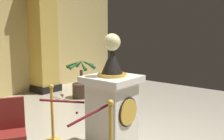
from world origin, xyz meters
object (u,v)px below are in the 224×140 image
potted_palm_right (81,85)px  cafe_chair_red (10,127)px  stanchion_near (53,122)px  pedestal_clock (112,105)px

potted_palm_right → cafe_chair_red: bearing=-150.1°
potted_palm_right → stanchion_near: bearing=-144.7°
pedestal_clock → potted_palm_right: size_ratio=1.68×
stanchion_near → potted_palm_right: potted_palm_right is taller
pedestal_clock → potted_palm_right: 3.35m
stanchion_near → potted_palm_right: (2.39, 1.69, 0.00)m
pedestal_clock → cafe_chair_red: 1.51m
pedestal_clock → stanchion_near: (-0.40, 0.97, -0.39)m
potted_palm_right → pedestal_clock: bearing=-126.8°
stanchion_near → potted_palm_right: size_ratio=0.91×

